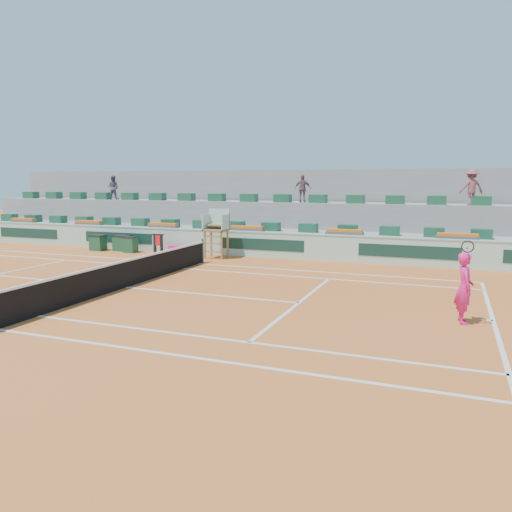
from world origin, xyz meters
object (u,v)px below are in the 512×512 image
Objects in this scene: player_bag at (178,250)px; drink_cooler_a at (130,245)px; tennis_player at (464,288)px; umpire_chair at (217,227)px.

drink_cooler_a reaches higher than player_bag.
tennis_player is at bearing -26.20° from drink_cooler_a.
tennis_player is at bearing -31.92° from player_bag.
player_bag is 1.19× the size of drink_cooler_a.
umpire_chair reaches higher than tennis_player.
umpire_chair is at bearing -10.56° from player_bag.
umpire_chair reaches higher than player_bag.
drink_cooler_a is (-5.09, -0.02, -1.12)m from umpire_chair.
player_bag is 0.42× the size of umpire_chair.
player_bag is 2.68m from drink_cooler_a.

